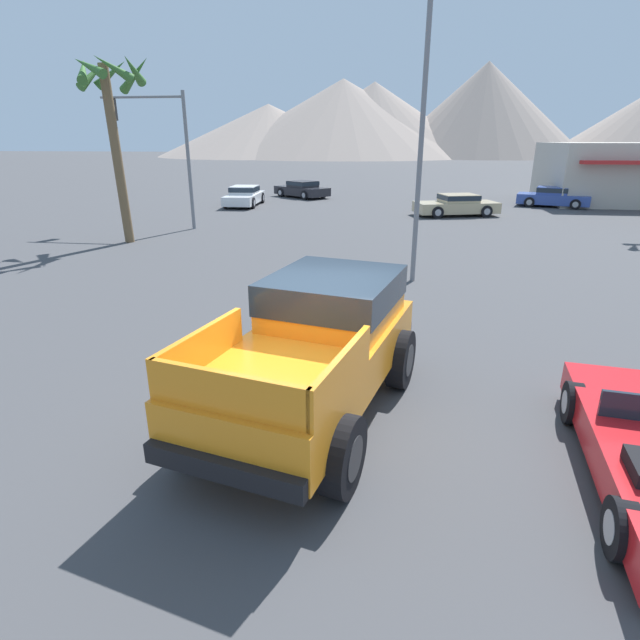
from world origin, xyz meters
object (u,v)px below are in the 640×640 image
Objects in this scene: traffic_light_main at (155,135)px; street_lamp_post at (424,96)px; orange_pickup_truck at (319,339)px; parked_car_dark at (302,189)px; parked_car_blue at (553,197)px; parked_car_white at (244,196)px; palm_tree_short at (113,103)px; parked_car_tan at (457,205)px.

street_lamp_post is at bearing 144.75° from traffic_light_main.
orange_pickup_truck is 29.76m from parked_car_dark.
orange_pickup_truck is at bearing -4.01° from parked_car_blue.
palm_tree_short reaches higher than parked_car_white.
traffic_light_main is 0.70× the size of street_lamp_post.
street_lamp_post reaches higher than orange_pickup_truck.
street_lamp_post is (-2.89, -13.82, 4.40)m from parked_car_tan.
parked_car_blue is 23.23m from traffic_light_main.
parked_car_dark is 18.27m from palm_tree_short.
parked_car_blue is at bearing -152.55° from traffic_light_main.
parked_car_blue is at bearing -62.00° from parked_car_dark.
parked_car_white is 1.05× the size of parked_car_dark.
parked_car_tan is at bearing 33.74° from palm_tree_short.
parked_car_tan is at bearing -89.42° from parked_car_dark.
parked_car_blue is 25.11m from palm_tree_short.
orange_pickup_truck is at bearing 106.00° from parked_car_white.
orange_pickup_truck is 1.19× the size of parked_car_blue.
parked_car_white is at bearing -65.53° from parked_car_blue.
orange_pickup_truck is 0.63× the size of street_lamp_post.
parked_car_tan is 1.06× the size of parked_car_blue.
parked_car_dark is 0.52× the size of street_lamp_post.
parked_car_dark is 14.81m from traffic_light_main.
palm_tree_short is (-1.38, -12.11, 4.58)m from parked_car_white.
parked_car_blue reaches higher than parked_car_white.
street_lamp_post is at bearing 118.17° from parked_car_white.
palm_tree_short is at bearing 90.72° from traffic_light_main.
parked_car_white is 13.02m from palm_tree_short.
parked_car_dark is at bearing -82.36° from parked_car_blue.
palm_tree_short is at bearing -36.70° from parked_car_blue.
traffic_light_main reaches higher than orange_pickup_truck.
traffic_light_main reaches higher than parked_car_white.
palm_tree_short is at bearing 107.86° from parked_car_tan.
parked_car_dark is 0.74× the size of traffic_light_main.
parked_car_white is 19.72m from street_lamp_post.
orange_pickup_truck is 1.12× the size of parked_car_tan.
street_lamp_post reaches higher than parked_car_white.
parked_car_tan is at bearing -34.93° from parked_car_blue.
parked_car_white is 1.03× the size of parked_car_blue.
parked_car_tan is 14.79m from street_lamp_post.
orange_pickup_truck is 21.98m from parked_car_tan.
parked_car_white is at bearing -169.82° from parked_car_dark.
orange_pickup_truck is at bearing -130.84° from parked_car_dark.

